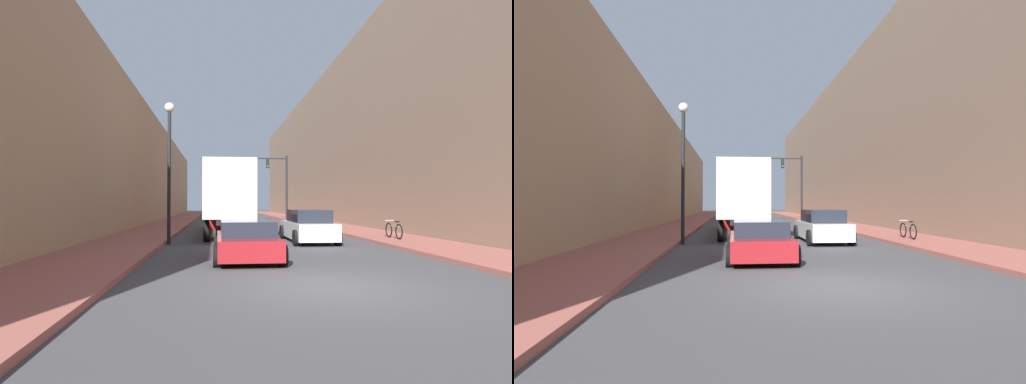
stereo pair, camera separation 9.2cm
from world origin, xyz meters
TOP-DOWN VIEW (x-y plane):
  - ground_plane at (0.00, 0.00)m, footprint 200.00×200.00m
  - sidewalk_right at (6.40, 30.00)m, footprint 3.38×80.00m
  - sidewalk_left at (-6.40, 30.00)m, footprint 3.38×80.00m
  - building_right at (11.10, 30.00)m, footprint 6.00×80.00m
  - building_left at (-11.10, 30.00)m, footprint 6.00×80.00m
  - semi_truck at (-1.84, 15.42)m, footprint 2.49×12.22m
  - sedan_car at (-1.46, 4.51)m, footprint 2.15×4.47m
  - suv_car at (1.89, 10.01)m, footprint 2.07×4.82m
  - traffic_signal_gantry at (3.24, 30.76)m, footprint 5.85×0.35m
  - street_lamp at (-4.56, 9.50)m, footprint 0.44×0.44m
  - parked_bicycle at (6.07, 9.85)m, footprint 0.44×1.82m

SIDE VIEW (x-z plane):
  - ground_plane at x=0.00m, z-range 0.00..0.00m
  - sidewalk_right at x=6.40m, z-range 0.00..0.15m
  - sidewalk_left at x=-6.40m, z-range 0.00..0.15m
  - parked_bicycle at x=6.07m, z-range 0.10..0.96m
  - sedan_car at x=-1.46m, z-range -0.02..1.26m
  - suv_car at x=1.89m, z-range -0.03..1.50m
  - semi_truck at x=-1.84m, z-range 0.21..4.15m
  - street_lamp at x=-4.56m, z-range 0.94..7.31m
  - traffic_signal_gantry at x=3.24m, z-range 1.22..7.82m
  - building_left at x=-11.10m, z-range 0.00..9.97m
  - building_right at x=11.10m, z-range 0.00..14.72m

